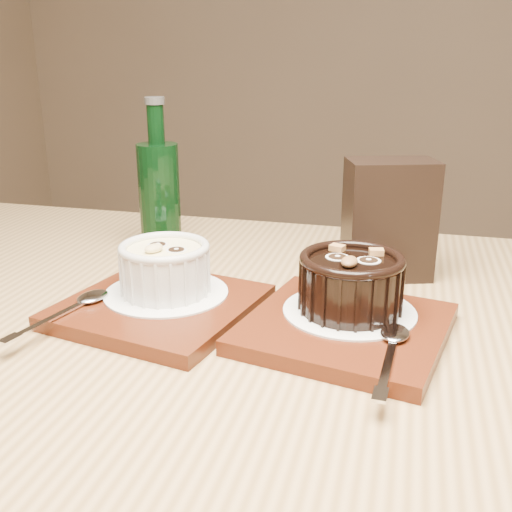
% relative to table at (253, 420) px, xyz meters
% --- Properties ---
extents(table, '(1.27, 0.91, 0.75)m').
position_rel_table_xyz_m(table, '(0.00, 0.00, 0.00)').
color(table, olive).
rests_on(table, ground).
extents(tray_left, '(0.20, 0.20, 0.01)m').
position_rel_table_xyz_m(tray_left, '(-0.11, 0.02, 0.10)').
color(tray_left, '#54200E').
rests_on(tray_left, table).
extents(doily_left, '(0.13, 0.13, 0.00)m').
position_rel_table_xyz_m(doily_left, '(-0.11, 0.04, 0.11)').
color(doily_left, white).
rests_on(doily_left, tray_left).
extents(ramekin_white, '(0.09, 0.09, 0.06)m').
position_rel_table_xyz_m(ramekin_white, '(-0.11, 0.04, 0.14)').
color(ramekin_white, silver).
rests_on(ramekin_white, doily_left).
extents(spoon_left, '(0.04, 0.14, 0.01)m').
position_rel_table_xyz_m(spoon_left, '(-0.18, -0.04, 0.11)').
color(spoon_left, white).
rests_on(spoon_left, tray_left).
extents(tray_right, '(0.20, 0.20, 0.01)m').
position_rel_table_xyz_m(tray_right, '(0.08, 0.04, 0.10)').
color(tray_right, '#54200E').
rests_on(tray_right, table).
extents(doily_right, '(0.13, 0.13, 0.00)m').
position_rel_table_xyz_m(doily_right, '(0.08, 0.06, 0.11)').
color(doily_right, white).
rests_on(doily_right, tray_right).
extents(ramekin_dark, '(0.10, 0.10, 0.06)m').
position_rel_table_xyz_m(ramekin_dark, '(0.08, 0.06, 0.14)').
color(ramekin_dark, black).
rests_on(ramekin_dark, doily_right).
extents(spoon_right, '(0.03, 0.13, 0.01)m').
position_rel_table_xyz_m(spoon_right, '(0.13, -0.02, 0.11)').
color(spoon_right, white).
rests_on(spoon_right, tray_right).
extents(condiment_stand, '(0.12, 0.10, 0.14)m').
position_rel_table_xyz_m(condiment_stand, '(0.09, 0.21, 0.16)').
color(condiment_stand, black).
rests_on(condiment_stand, table).
extents(green_bottle, '(0.05, 0.05, 0.20)m').
position_rel_table_xyz_m(green_bottle, '(-0.21, 0.20, 0.17)').
color(green_bottle, black).
rests_on(green_bottle, table).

